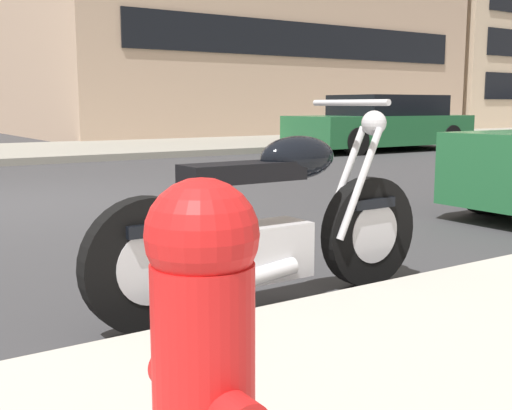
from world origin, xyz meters
TOP-DOWN VIEW (x-y plane):
  - ground_plane at (0.00, 0.00)m, footprint 260.00×260.00m
  - sidewalk_far_curb at (12.00, 7.29)m, footprint 120.00×5.00m
  - parking_stall_stripe at (0.00, -4.19)m, footprint 0.12×2.20m
  - parked_motorcycle at (0.29, -4.55)m, footprint 2.14×0.62m
  - car_opposite_curb at (9.53, 4.00)m, footprint 4.66×1.99m
  - fire_hydrant at (-1.07, -6.21)m, footprint 0.24×0.36m
  - townhouse_behind_pole at (25.05, 14.91)m, footprint 10.08×10.73m

SIDE VIEW (x-z plane):
  - ground_plane at x=0.00m, z-range 0.00..0.00m
  - parking_stall_stripe at x=0.00m, z-range 0.00..0.01m
  - sidewalk_far_curb at x=12.00m, z-range 0.00..0.14m
  - parked_motorcycle at x=0.29m, z-range -0.13..1.01m
  - fire_hydrant at x=-1.07m, z-range 0.16..0.98m
  - car_opposite_curb at x=9.53m, z-range -0.03..1.32m
  - townhouse_behind_pole at x=25.05m, z-range 0.00..8.60m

